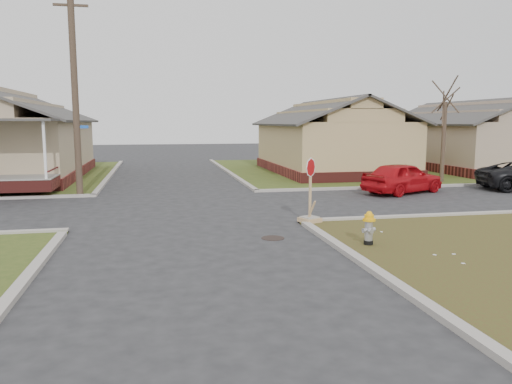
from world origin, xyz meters
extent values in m
plane|color=#272729|center=(0.00, 0.00, 0.00)|extent=(120.00, 120.00, 0.00)
cube|color=#394B1A|center=(22.00, 18.00, 0.03)|extent=(37.00, 19.00, 0.05)
cylinder|color=black|center=(2.20, -0.50, 0.01)|extent=(0.64, 0.64, 0.01)
cube|color=maroon|center=(10.00, 16.50, 0.30)|extent=(7.20, 11.20, 0.60)
cube|color=tan|center=(10.00, 16.50, 1.90)|extent=(7.00, 11.00, 2.60)
cube|color=maroon|center=(20.00, 16.50, 0.30)|extent=(7.20, 11.20, 0.60)
cube|color=tan|center=(20.00, 16.50, 1.90)|extent=(7.00, 11.00, 2.60)
cylinder|color=#3A2C21|center=(-4.20, 8.90, 4.50)|extent=(0.28, 0.28, 9.00)
cube|color=#3A2C21|center=(-4.20, 8.90, 8.00)|extent=(1.40, 0.10, 0.10)
cylinder|color=#3A2C21|center=(14.00, 10.20, 2.15)|extent=(0.22, 0.22, 4.20)
cylinder|color=black|center=(4.43, -1.88, 0.10)|extent=(0.24, 0.24, 0.11)
cylinder|color=#ACACB0|center=(4.43, -1.88, 0.41)|extent=(0.21, 0.21, 0.50)
sphere|color=#ACACB0|center=(4.43, -1.88, 0.66)|extent=(0.21, 0.21, 0.21)
cylinder|color=#FFB40D|center=(4.43, -1.88, 0.71)|extent=(0.33, 0.33, 0.07)
cylinder|color=#FFB40D|center=(4.43, -1.88, 0.78)|extent=(0.24, 0.24, 0.11)
sphere|color=#FFB40D|center=(4.43, -1.88, 0.85)|extent=(0.16, 0.16, 0.16)
cube|color=tan|center=(3.83, 1.25, 0.12)|extent=(0.57, 0.57, 0.14)
cube|color=#9C978F|center=(3.83, 1.25, 0.21)|extent=(0.46, 0.46, 0.04)
cube|color=tan|center=(3.83, 1.25, 1.11)|extent=(0.08, 0.04, 1.93)
cylinder|color=#AA0B0E|center=(3.83, 1.21, 1.80)|extent=(0.52, 0.23, 0.55)
cylinder|color=white|center=(3.83, 1.23, 1.80)|extent=(0.58, 0.25, 0.63)
imported|color=red|center=(10.02, 6.96, 0.71)|extent=(4.47, 3.20, 1.41)
camera|label=1|loc=(-0.97, -13.70, 3.21)|focal=35.00mm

